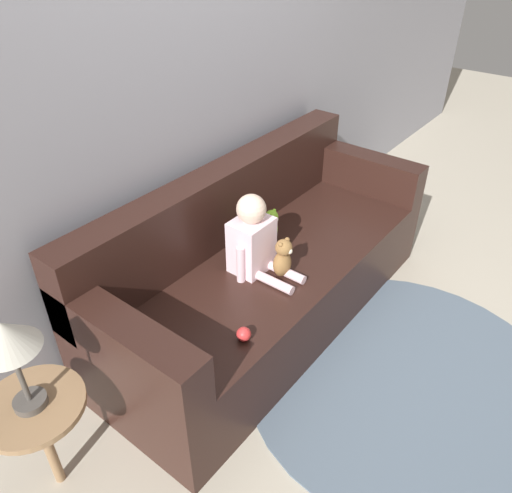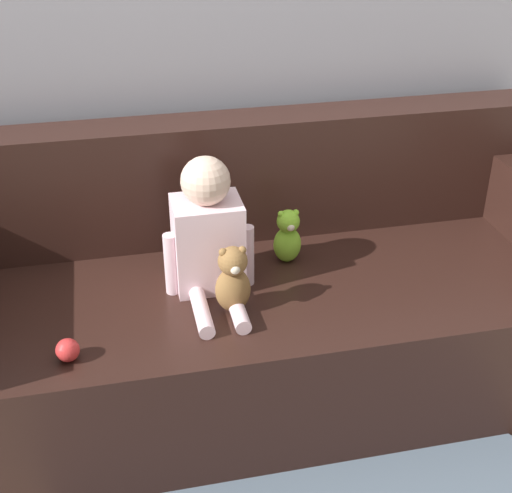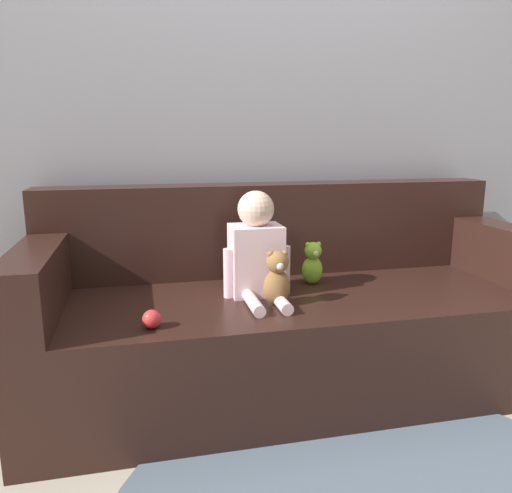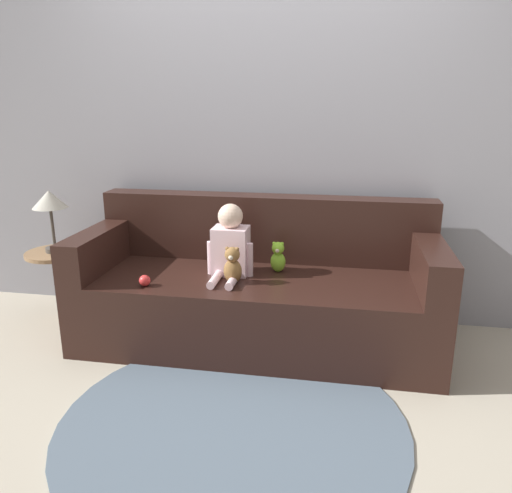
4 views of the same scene
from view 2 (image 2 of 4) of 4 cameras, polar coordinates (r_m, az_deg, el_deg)
The scene contains 6 objects.
ground_plane at distance 2.53m, azimuth 0.17°, elevation -10.95°, with size 12.00×12.00×0.00m, color #B7AD99.
couch at distance 2.38m, azimuth -0.10°, elevation -4.47°, with size 2.13×0.83×0.86m.
person_baby at distance 2.15m, azimuth -3.85°, elevation 0.91°, with size 0.28×0.37×0.43m.
teddy_bear_brown at distance 2.06m, azimuth -1.86°, elevation -2.67°, with size 0.10×0.10×0.22m.
plush_toy_side at distance 2.32m, azimuth 2.54°, elevation 0.82°, with size 0.09×0.09×0.19m.
toy_ball at distance 1.98m, azimuth -14.84°, elevation -8.02°, with size 0.06×0.06×0.06m.
Camera 2 is at (-0.42, -1.87, 1.65)m, focal length 50.00 mm.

